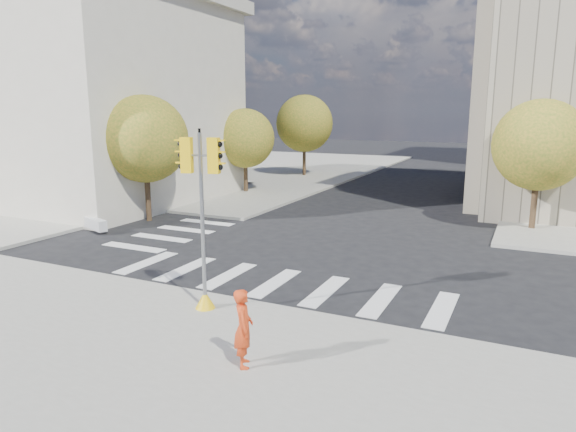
# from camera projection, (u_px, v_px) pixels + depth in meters

# --- Properties ---
(ground) EXTENTS (160.00, 160.00, 0.00)m
(ground) POSITION_uv_depth(u_px,v_px,m) (302.00, 267.00, 18.74)
(ground) COLOR black
(ground) RESTS_ON ground
(sidewalk_near) EXTENTS (30.00, 14.00, 0.15)m
(sidewalk_near) POSITION_uv_depth(u_px,v_px,m) (47.00, 432.00, 9.01)
(sidewalk_near) COLOR gray
(sidewalk_near) RESTS_ON ground
(sidewalk_far_left) EXTENTS (28.00, 40.00, 0.15)m
(sidewalk_far_left) POSITION_uv_depth(u_px,v_px,m) (224.00, 168.00, 50.15)
(sidewalk_far_left) COLOR gray
(sidewalk_far_left) RESTS_ON ground
(classical_building) EXTENTS (19.00, 15.00, 12.70)m
(classical_building) POSITION_uv_depth(u_px,v_px,m) (69.00, 97.00, 32.96)
(classical_building) COLOR beige
(classical_building) RESTS_ON ground
(tree_lw_near) EXTENTS (4.40, 4.40, 6.41)m
(tree_lw_near) POSITION_uv_depth(u_px,v_px,m) (145.00, 139.00, 25.87)
(tree_lw_near) COLOR #382616
(tree_lw_near) RESTS_ON ground
(tree_lw_mid) EXTENTS (4.00, 4.00, 5.77)m
(tree_lw_mid) POSITION_uv_depth(u_px,v_px,m) (245.00, 138.00, 34.79)
(tree_lw_mid) COLOR #382616
(tree_lw_mid) RESTS_ON ground
(tree_lw_far) EXTENTS (4.80, 4.80, 6.95)m
(tree_lw_far) POSITION_uv_depth(u_px,v_px,m) (304.00, 124.00, 43.47)
(tree_lw_far) COLOR #382616
(tree_lw_far) RESTS_ON ground
(tree_re_near) EXTENTS (4.20, 4.20, 6.16)m
(tree_re_near) POSITION_uv_depth(u_px,v_px,m) (540.00, 145.00, 23.59)
(tree_re_near) COLOR #382616
(tree_re_near) RESTS_ON ground
(tree_re_mid) EXTENTS (4.60, 4.60, 6.66)m
(tree_re_mid) POSITION_uv_depth(u_px,v_px,m) (540.00, 130.00, 34.13)
(tree_re_mid) COLOR #382616
(tree_re_mid) RESTS_ON ground
(tree_re_far) EXTENTS (4.00, 4.00, 5.88)m
(tree_re_far) POSITION_uv_depth(u_px,v_px,m) (539.00, 131.00, 44.83)
(tree_re_far) COLOR #382616
(tree_re_far) RESTS_ON ground
(lamp_near) EXTENTS (0.35, 0.18, 8.11)m
(lamp_near) POSITION_uv_depth(u_px,v_px,m) (551.00, 131.00, 26.80)
(lamp_near) COLOR black
(lamp_near) RESTS_ON sidewalk_far_right
(lamp_far) EXTENTS (0.35, 0.18, 8.11)m
(lamp_far) POSITION_uv_depth(u_px,v_px,m) (547.00, 124.00, 39.17)
(lamp_far) COLOR black
(lamp_far) RESTS_ON sidewalk_far_right
(traffic_signal) EXTENTS (1.08, 0.56, 5.01)m
(traffic_signal) POSITION_uv_depth(u_px,v_px,m) (203.00, 234.00, 14.05)
(traffic_signal) COLOR yellow
(traffic_signal) RESTS_ON sidewalk_near
(photographer) EXTENTS (0.70, 0.76, 1.75)m
(photographer) POSITION_uv_depth(u_px,v_px,m) (243.00, 328.00, 11.04)
(photographer) COLOR red
(photographer) RESTS_ON sidewalk_near
(planter_wall) EXTENTS (5.72, 2.59, 0.50)m
(planter_wall) POSITION_uv_depth(u_px,v_px,m) (78.00, 217.00, 25.62)
(planter_wall) COLOR silver
(planter_wall) RESTS_ON sidewalk_left_near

